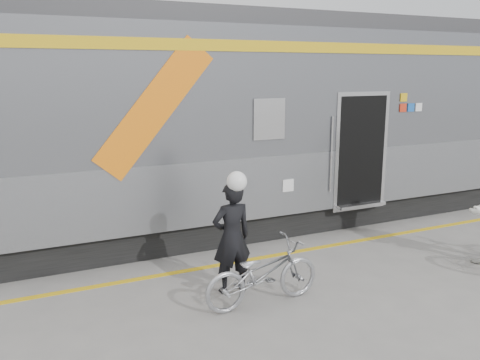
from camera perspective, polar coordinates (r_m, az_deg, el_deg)
ground at (r=6.92m, az=11.15°, el=-14.32°), size 90.00×90.00×0.00m
train at (r=10.00m, az=-1.84°, el=6.43°), size 24.00×3.17×4.10m
safety_strip at (r=8.58m, az=2.57°, el=-8.67°), size 24.00×0.12×0.01m
man at (r=7.09m, az=-0.94°, el=-6.47°), size 0.59×0.40×1.59m
bicycle_left at (r=6.83m, az=2.56°, el=-10.41°), size 1.68×0.64×0.87m
helmet_man at (r=6.84m, az=-0.97°, el=0.94°), size 0.28×0.28×0.28m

